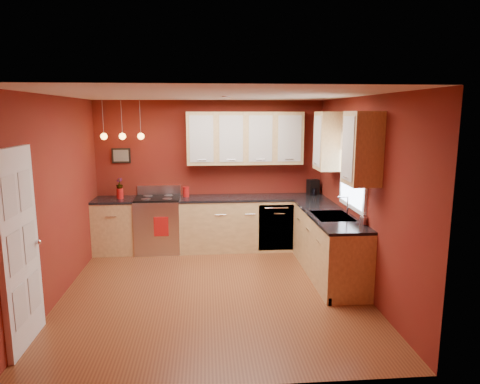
{
  "coord_description": "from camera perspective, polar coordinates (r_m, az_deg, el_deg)",
  "views": [
    {
      "loc": [
        -0.09,
        -5.49,
        2.37
      ],
      "look_at": [
        0.44,
        1.0,
        1.17
      ],
      "focal_mm": 32.0,
      "sensor_mm": 36.0,
      "label": 1
    }
  ],
  "objects": [
    {
      "name": "red_canister",
      "position": [
        7.5,
        -7.21,
        0.04
      ],
      "size": [
        0.12,
        0.12,
        0.18
      ],
      "color": "#AB1312",
      "rests_on": "counter_back_right"
    },
    {
      "name": "dish_towel",
      "position": [
        7.24,
        -10.47,
        -4.56
      ],
      "size": [
        0.24,
        0.02,
        0.33
      ],
      "primitive_type": "cube",
      "color": "#AB1312",
      "rests_on": "gas_range"
    },
    {
      "name": "wall_left",
      "position": [
        5.91,
        -23.42,
        -0.89
      ],
      "size": [
        0.02,
        4.2,
        2.6
      ],
      "primitive_type": "cube",
      "color": "maroon",
      "rests_on": "floor"
    },
    {
      "name": "wall_right",
      "position": [
        5.97,
        15.91,
        -0.31
      ],
      "size": [
        0.02,
        4.2,
        2.6
      ],
      "primitive_type": "cube",
      "color": "maroon",
      "rests_on": "floor"
    },
    {
      "name": "wall_picture",
      "position": [
        7.74,
        -15.56,
        4.7
      ],
      "size": [
        0.32,
        0.03,
        0.26
      ],
      "primitive_type": "cube",
      "color": "black",
      "rests_on": "wall_back"
    },
    {
      "name": "ceiling",
      "position": [
        5.5,
        -3.81,
        12.79
      ],
      "size": [
        4.0,
        4.2,
        0.02
      ],
      "primitive_type": "cube",
      "color": "silver",
      "rests_on": "wall_back"
    },
    {
      "name": "window",
      "position": [
        6.19,
        14.9,
        3.74
      ],
      "size": [
        0.06,
        1.02,
        1.22
      ],
      "color": "white",
      "rests_on": "wall_right"
    },
    {
      "name": "counter_back_left",
      "position": [
        7.6,
        -16.42,
        -1.02
      ],
      "size": [
        0.7,
        0.62,
        0.04
      ],
      "primitive_type": "cube",
      "color": "black",
      "rests_on": "base_cabinets_back_left"
    },
    {
      "name": "base_cabinets_right",
      "position": [
        6.5,
        11.65,
        -7.0
      ],
      "size": [
        0.6,
        2.1,
        0.9
      ],
      "primitive_type": "cube",
      "color": "#E3BE7A",
      "rests_on": "floor"
    },
    {
      "name": "upper_cabinets_right",
      "position": [
        6.14,
        13.61,
        6.2
      ],
      "size": [
        0.35,
        1.95,
        0.9
      ],
      "primitive_type": "cube",
      "color": "#E3BE7A",
      "rests_on": "wall_right"
    },
    {
      "name": "coffee_maker",
      "position": [
        7.76,
        9.72,
        0.59
      ],
      "size": [
        0.22,
        0.21,
        0.27
      ],
      "rotation": [
        0.0,
        0.0,
        0.21
      ],
      "color": "black",
      "rests_on": "counter_back_right"
    },
    {
      "name": "door_left_wall",
      "position": [
        4.87,
        -27.32,
        -6.81
      ],
      "size": [
        0.12,
        0.82,
        2.05
      ],
      "color": "white",
      "rests_on": "floor"
    },
    {
      "name": "floor",
      "position": [
        5.98,
        -3.5,
        -12.95
      ],
      "size": [
        4.2,
        4.2,
        0.0
      ],
      "primitive_type": "plane",
      "color": "brown",
      "rests_on": "ground"
    },
    {
      "name": "soap_pump",
      "position": [
        5.78,
        16.17,
        -3.46
      ],
      "size": [
        0.1,
        0.1,
        0.17
      ],
      "primitive_type": "imported",
      "rotation": [
        0.0,
        0.0,
        0.41
      ],
      "color": "silver",
      "rests_on": "counter_right"
    },
    {
      "name": "sink",
      "position": [
        6.23,
        12.2,
        -3.32
      ],
      "size": [
        0.5,
        0.7,
        0.33
      ],
      "color": "gray",
      "rests_on": "counter_right"
    },
    {
      "name": "upper_cabinets_back",
      "position": [
        7.46,
        0.66,
        7.19
      ],
      "size": [
        2.0,
        0.35,
        0.9
      ],
      "primitive_type": "cube",
      "color": "#E3BE7A",
      "rests_on": "wall_back"
    },
    {
      "name": "counter_right",
      "position": [
        6.37,
        11.8,
        -2.97
      ],
      "size": [
        0.62,
        2.1,
        0.04
      ],
      "primitive_type": "cube",
      "color": "black",
      "rests_on": "base_cabinets_right"
    },
    {
      "name": "dishwasher_front",
      "position": [
        7.36,
        4.83,
        -4.75
      ],
      "size": [
        0.6,
        0.02,
        0.8
      ],
      "primitive_type": "cube",
      "color": "silver",
      "rests_on": "base_cabinets_back_right"
    },
    {
      "name": "base_cabinets_back_left",
      "position": [
        7.7,
        -16.24,
        -4.45
      ],
      "size": [
        0.7,
        0.6,
        0.9
      ],
      "primitive_type": "cube",
      "color": "#E3BE7A",
      "rests_on": "floor"
    },
    {
      "name": "red_vase",
      "position": [
        7.56,
        -15.71,
        -0.2
      ],
      "size": [
        0.11,
        0.11,
        0.18
      ],
      "primitive_type": "cylinder",
      "color": "#AB1312",
      "rests_on": "counter_back_left"
    },
    {
      "name": "base_cabinets_back_right",
      "position": [
        7.58,
        1.7,
        -4.25
      ],
      "size": [
        2.54,
        0.6,
        0.9
      ],
      "primitive_type": "cube",
      "color": "#E3BE7A",
      "rests_on": "floor"
    },
    {
      "name": "wall_front",
      "position": [
        3.56,
        -3.02,
        -7.13
      ],
      "size": [
        4.0,
        0.02,
        2.6
      ],
      "primitive_type": "cube",
      "color": "maroon",
      "rests_on": "floor"
    },
    {
      "name": "flowers",
      "position": [
        7.53,
        -15.77,
        1.04
      ],
      "size": [
        0.14,
        0.14,
        0.2
      ],
      "primitive_type": "imported",
      "rotation": [
        0.0,
        0.0,
        -0.36
      ],
      "color": "#AB1312",
      "rests_on": "red_vase"
    },
    {
      "name": "pendant_lights",
      "position": [
        7.38,
        -15.41,
        7.24
      ],
      "size": [
        0.71,
        0.11,
        0.66
      ],
      "color": "gray",
      "rests_on": "ceiling"
    },
    {
      "name": "wall_back",
      "position": [
        7.67,
        -3.95,
        2.37
      ],
      "size": [
        4.0,
        0.02,
        2.6
      ],
      "primitive_type": "cube",
      "color": "maroon",
      "rests_on": "floor"
    },
    {
      "name": "gas_range",
      "position": [
        7.58,
        -10.83,
        -4.21
      ],
      "size": [
        0.76,
        0.64,
        1.11
      ],
      "color": "silver",
      "rests_on": "floor"
    },
    {
      "name": "counter_back_right",
      "position": [
        7.48,
        1.72,
        -0.77
      ],
      "size": [
        2.54,
        0.62,
        0.04
      ],
      "primitive_type": "cube",
      "color": "black",
      "rests_on": "base_cabinets_back_right"
    }
  ]
}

